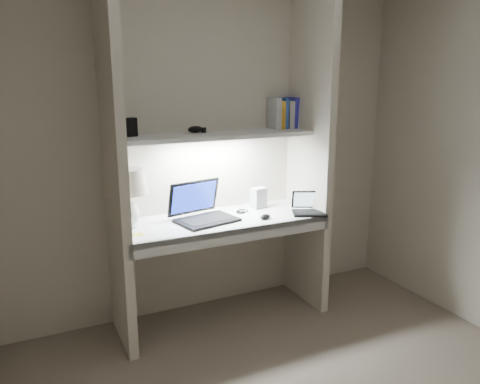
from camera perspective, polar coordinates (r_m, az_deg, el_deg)
back_wall at (r=3.49m, az=-4.11°, el=5.58°), size 3.20×0.01×2.50m
alcove_panel_left at (r=3.02m, az=-15.13°, el=3.91°), size 0.06×0.55×2.50m
alcove_panel_right at (r=3.58m, az=8.52°, el=5.68°), size 0.06×0.55×2.50m
desk at (r=3.35m, az=-2.22°, el=-3.52°), size 1.40×0.55×0.04m
desk_apron at (r=3.13m, az=-0.31°, el=-5.31°), size 1.46×0.03×0.10m
shelf at (r=3.31m, az=-2.98°, el=6.91°), size 1.40×0.36×0.03m
strip_light at (r=3.31m, az=-2.98°, el=6.53°), size 0.60×0.04×0.02m
table_lamp at (r=3.14m, az=-13.52°, el=0.43°), size 0.27×0.27×0.40m
laptop_main at (r=3.30m, az=-4.65°, el=-2.37°), size 0.46×0.42×0.27m
laptop_netbook at (r=3.49m, az=8.39°, el=-1.95°), size 0.31×0.29×0.16m
speaker at (r=3.59m, az=2.29°, el=-0.70°), size 0.13×0.10×0.16m
mouse at (r=3.32m, az=3.09°, el=-3.02°), size 0.11×0.09×0.03m
cable_coil at (r=3.50m, az=0.29°, el=-2.32°), size 0.09×0.09×0.01m
sticky_note at (r=3.06m, az=-12.33°, el=-5.07°), size 0.07×0.07×0.00m
book_row at (r=3.66m, az=5.39°, el=9.49°), size 0.22×0.16×0.24m
shelf_box at (r=3.19m, az=-13.15°, el=7.71°), size 0.08×0.07×0.12m
shelf_gadget at (r=3.33m, az=-5.46°, el=7.61°), size 0.13×0.10×0.05m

